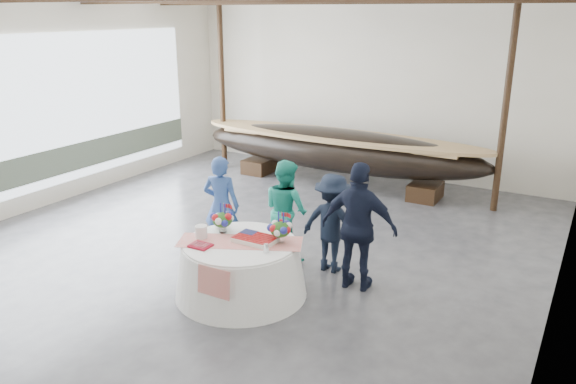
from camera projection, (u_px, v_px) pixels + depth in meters
The scene contains 13 objects.
floor at pixel (235, 252), 9.82m from camera, with size 10.00×12.00×0.01m, color #3D3D42.
wall_back at pixel (370, 85), 14.08m from camera, with size 10.00×0.02×4.50m, color silver.
wall_left at pixel (31, 102), 11.49m from camera, with size 0.02×12.00×4.50m, color silver.
wall_right at pixel (571, 166), 6.76m from camera, with size 0.02×12.00×4.50m, color silver.
pavilion_structure at pixel (255, 13), 9.23m from camera, with size 9.80×11.76×4.50m.
open_bay at pixel (75, 115), 12.42m from camera, with size 0.03×7.00×3.20m.
longboat_display at pixel (337, 150), 13.37m from camera, with size 7.34×1.47×1.38m.
banquet_table at pixel (241, 268), 8.27m from camera, with size 1.95×1.95×0.83m.
tabletop_items at pixel (246, 229), 8.24m from camera, with size 1.86×1.25×0.40m.
guest_woman_blue at pixel (221, 205), 9.57m from camera, with size 0.63×0.41×1.73m, color navy.
guest_woman_teal at pixel (286, 210), 9.40m from camera, with size 0.83×0.65×1.71m, color teal.
guest_man_left at pixel (332, 223), 8.93m from camera, with size 1.05×0.60×1.62m, color black.
guest_man_right at pixel (359, 227), 8.28m from camera, with size 1.16×0.48×1.97m, color black.
Camera 1 is at (5.28, -7.36, 4.03)m, focal length 35.00 mm.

